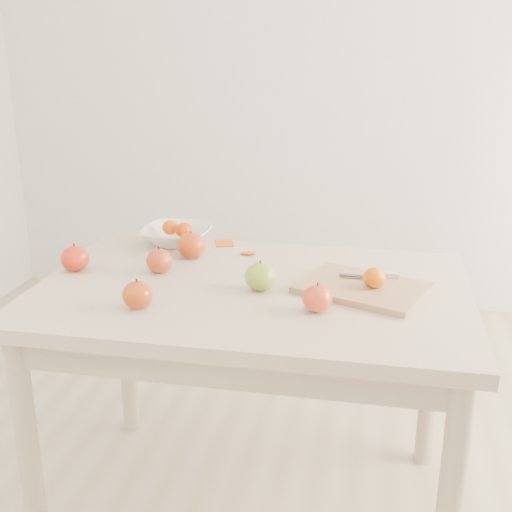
# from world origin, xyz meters

# --- Properties ---
(ground) EXTENTS (3.50, 3.50, 0.00)m
(ground) POSITION_xyz_m (0.00, 0.00, 0.00)
(ground) COLOR #C6B293
(ground) RESTS_ON ground
(table) EXTENTS (1.20, 0.80, 0.75)m
(table) POSITION_xyz_m (0.00, 0.00, 0.65)
(table) COLOR beige
(table) RESTS_ON ground
(cutting_board) EXTENTS (0.39, 0.34, 0.02)m
(cutting_board) POSITION_xyz_m (0.30, 0.02, 0.76)
(cutting_board) COLOR tan
(cutting_board) RESTS_ON table
(board_tangerine) EXTENTS (0.06, 0.06, 0.05)m
(board_tangerine) POSITION_xyz_m (0.33, 0.01, 0.80)
(board_tangerine) COLOR #CA5B07
(board_tangerine) RESTS_ON cutting_board
(fruit_bowl) EXTENTS (0.23, 0.23, 0.06)m
(fruit_bowl) POSITION_xyz_m (-0.33, 0.33, 0.78)
(fruit_bowl) COLOR white
(fruit_bowl) RESTS_ON table
(bowl_tangerine_near) EXTENTS (0.06, 0.06, 0.05)m
(bowl_tangerine_near) POSITION_xyz_m (-0.35, 0.34, 0.80)
(bowl_tangerine_near) COLOR #E25E08
(bowl_tangerine_near) RESTS_ON fruit_bowl
(bowl_tangerine_far) EXTENTS (0.06, 0.06, 0.05)m
(bowl_tangerine_far) POSITION_xyz_m (-0.30, 0.31, 0.80)
(bowl_tangerine_far) COLOR #CA3E07
(bowl_tangerine_far) RESTS_ON fruit_bowl
(orange_peel_a) EXTENTS (0.07, 0.06, 0.01)m
(orange_peel_a) POSITION_xyz_m (-0.17, 0.34, 0.75)
(orange_peel_a) COLOR #C9540E
(orange_peel_a) RESTS_ON table
(orange_peel_b) EXTENTS (0.05, 0.04, 0.01)m
(orange_peel_b) POSITION_xyz_m (-0.07, 0.26, 0.75)
(orange_peel_b) COLOR #E14E0F
(orange_peel_b) RESTS_ON table
(paring_knife) EXTENTS (0.17, 0.05, 0.01)m
(paring_knife) POSITION_xyz_m (0.35, 0.09, 0.78)
(paring_knife) COLOR silver
(paring_knife) RESTS_ON cutting_board
(apple_green) EXTENTS (0.09, 0.09, 0.08)m
(apple_green) POSITION_xyz_m (0.03, -0.03, 0.79)
(apple_green) COLOR #5E891E
(apple_green) RESTS_ON table
(apple_red_b) EXTENTS (0.08, 0.08, 0.07)m
(apple_red_b) POSITION_xyz_m (-0.29, 0.05, 0.79)
(apple_red_b) COLOR maroon
(apple_red_b) RESTS_ON table
(apple_red_a) EXTENTS (0.09, 0.09, 0.08)m
(apple_red_a) POSITION_xyz_m (-0.24, 0.20, 0.79)
(apple_red_a) COLOR #910D05
(apple_red_a) RESTS_ON table
(apple_red_d) EXTENTS (0.08, 0.08, 0.08)m
(apple_red_d) POSITION_xyz_m (-0.54, 0.02, 0.79)
(apple_red_d) COLOR #9E0606
(apple_red_d) RESTS_ON table
(apple_red_e) EXTENTS (0.08, 0.08, 0.07)m
(apple_red_e) POSITION_xyz_m (0.20, -0.14, 0.78)
(apple_red_e) COLOR #A30E18
(apple_red_e) RESTS_ON table
(apple_red_c) EXTENTS (0.08, 0.08, 0.07)m
(apple_red_c) POSITION_xyz_m (-0.26, -0.21, 0.79)
(apple_red_c) COLOR #8E0903
(apple_red_c) RESTS_ON table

